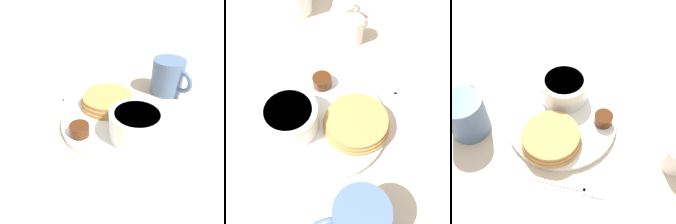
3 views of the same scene
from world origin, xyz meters
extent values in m
plane|color=#C6B299|center=(0.00, 0.00, 0.00)|extent=(4.00, 4.00, 0.00)
cylinder|color=white|center=(0.00, 0.00, 0.01)|extent=(0.25, 0.25, 0.01)
cylinder|color=#B78447|center=(0.02, -0.06, 0.02)|extent=(0.13, 0.13, 0.01)
cylinder|color=#B78447|center=(0.02, -0.06, 0.03)|extent=(0.13, 0.13, 0.01)
cylinder|color=#B78447|center=(0.02, -0.06, 0.03)|extent=(0.12, 0.12, 0.01)
cylinder|color=white|center=(-0.04, 0.06, 0.04)|extent=(0.11, 0.11, 0.06)
cylinder|color=white|center=(-0.04, 0.06, 0.06)|extent=(0.09, 0.09, 0.01)
cylinder|color=#47230F|center=(0.08, 0.05, 0.02)|extent=(0.04, 0.04, 0.02)
cylinder|color=white|center=(-0.04, 0.08, 0.02)|extent=(0.05, 0.05, 0.02)
sphere|color=white|center=(-0.04, 0.08, 0.04)|extent=(0.03, 0.03, 0.03)
cylinder|color=slate|center=(-0.15, -0.14, 0.05)|extent=(0.09, 0.09, 0.10)
torus|color=slate|center=(-0.17, -0.11, 0.05)|extent=(0.05, 0.06, 0.06)
cylinder|color=white|center=(0.24, 0.06, 0.03)|extent=(0.05, 0.05, 0.06)
cone|color=white|center=(0.22, 0.07, 0.06)|extent=(0.02, 0.02, 0.01)
cube|color=silver|center=(0.09, -0.12, 0.00)|extent=(0.11, 0.06, 0.00)
cube|color=silver|center=(0.15, -0.09, 0.00)|extent=(0.05, 0.04, 0.00)
camera|label=1|loc=(0.01, 0.40, 0.32)|focal=35.00mm
camera|label=2|loc=(-0.24, -0.15, 0.50)|focal=45.00mm
camera|label=3|loc=(0.24, -0.28, 0.53)|focal=45.00mm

